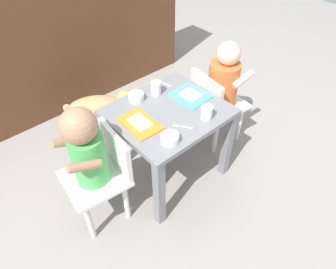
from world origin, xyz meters
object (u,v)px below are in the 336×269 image
at_px(cereal_bowl_left_side, 136,97).
at_px(spoon_by_right_tray, 163,83).
at_px(dog, 101,107).
at_px(spoon_by_left_tray, 180,126).
at_px(water_cup_left, 156,89).
at_px(food_tray_right, 191,95).
at_px(seated_child_right, 222,84).
at_px(veggie_bowl_far, 170,138).
at_px(seated_child_left, 90,154).
at_px(dining_table, 168,124).
at_px(food_tray_left, 140,123).
at_px(water_cup_right, 207,113).

height_order(cereal_bowl_left_side, spoon_by_right_tray, cereal_bowl_left_side).
bearing_deg(dog, spoon_by_left_tray, -87.48).
distance_m(water_cup_left, spoon_by_right_tray, 0.11).
distance_m(food_tray_right, water_cup_left, 0.19).
bearing_deg(seated_child_right, spoon_by_left_tray, -162.49).
distance_m(veggie_bowl_far, spoon_by_left_tray, 0.11).
bearing_deg(seated_child_left, spoon_by_right_tray, 17.32).
bearing_deg(water_cup_left, dining_table, -108.10).
distance_m(food_tray_left, veggie_bowl_far, 0.19).
xyz_separation_m(dining_table, dog, (-0.07, 0.59, -0.19)).
relative_size(dog, spoon_by_left_tray, 5.07).
height_order(cereal_bowl_left_side, spoon_by_left_tray, cereal_bowl_left_side).
height_order(dining_table, cereal_bowl_left_side, cereal_bowl_left_side).
bearing_deg(water_cup_left, spoon_by_left_tray, -107.50).
bearing_deg(veggie_bowl_far, food_tray_right, 30.28).
bearing_deg(cereal_bowl_left_side, spoon_by_left_tray, -85.41).
distance_m(cereal_bowl_left_side, spoon_by_right_tray, 0.21).
height_order(veggie_bowl_far, cereal_bowl_left_side, cereal_bowl_left_side).
relative_size(food_tray_right, cereal_bowl_left_side, 2.38).
distance_m(food_tray_left, cereal_bowl_left_side, 0.20).
bearing_deg(seated_child_right, water_cup_left, 161.20).
xyz_separation_m(seated_child_right, spoon_by_left_tray, (-0.48, -0.15, 0.05)).
xyz_separation_m(food_tray_right, water_cup_right, (-0.07, -0.18, 0.02)).
bearing_deg(spoon_by_right_tray, dog, 119.12).
height_order(food_tray_left, cereal_bowl_left_side, cereal_bowl_left_side).
relative_size(seated_child_right, food_tray_left, 3.21).
bearing_deg(spoon_by_right_tray, food_tray_left, -148.33).
xyz_separation_m(food_tray_left, food_tray_right, (0.34, -0.00, -0.00)).
distance_m(seated_child_left, seated_child_right, 0.88).
height_order(dining_table, veggie_bowl_far, veggie_bowl_far).
distance_m(seated_child_right, food_tray_left, 0.61).
xyz_separation_m(dining_table, seated_child_left, (-0.44, 0.02, 0.06)).
bearing_deg(spoon_by_left_tray, spoon_by_right_tray, 61.43).
bearing_deg(food_tray_right, water_cup_left, 130.28).
distance_m(food_tray_left, food_tray_right, 0.34).
distance_m(dog, water_cup_left, 0.55).
bearing_deg(water_cup_right, dining_table, 120.36).
xyz_separation_m(veggie_bowl_far, spoon_by_right_tray, (0.29, 0.38, -0.02)).
xyz_separation_m(seated_child_left, spoon_by_right_tray, (0.58, 0.18, 0.03)).
bearing_deg(seated_child_right, dining_table, -177.53).
xyz_separation_m(dining_table, veggie_bowl_far, (-0.14, -0.17, 0.11)).
distance_m(water_cup_right, spoon_by_left_tray, 0.15).
distance_m(dining_table, water_cup_left, 0.20).
xyz_separation_m(seated_child_right, veggie_bowl_far, (-0.58, -0.19, 0.07)).
bearing_deg(veggie_bowl_far, dog, 84.65).
distance_m(veggie_bowl_far, spoon_by_right_tray, 0.47).
distance_m(seated_child_right, cereal_bowl_left_side, 0.53).
xyz_separation_m(food_tray_left, water_cup_right, (0.27, -0.18, 0.02)).
relative_size(food_tray_left, cereal_bowl_left_side, 2.64).
distance_m(food_tray_right, water_cup_right, 0.19).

